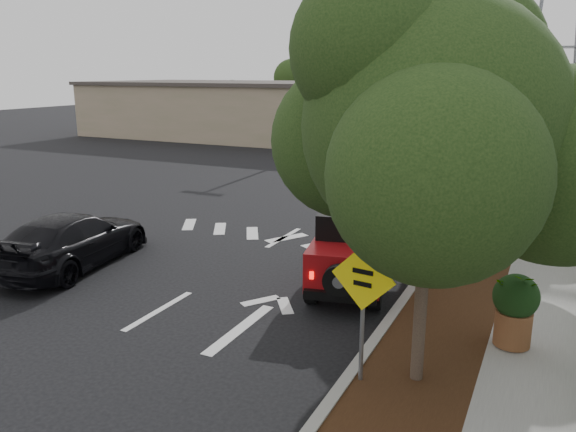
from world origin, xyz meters
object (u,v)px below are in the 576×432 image
Objects in this scene: black_suv_oncoming at (73,240)px; speed_hump_sign at (363,295)px; red_jeep at (352,247)px; silver_suv_ahead at (411,178)px.

speed_hump_sign reaches higher than black_suv_oncoming.
red_jeep is 0.65× the size of silver_suv_ahead.
red_jeep reaches higher than black_suv_oncoming.
red_jeep reaches higher than silver_suv_ahead.
silver_suv_ahead is 13.26m from black_suv_oncoming.
black_suv_oncoming is at bearing -177.12° from red_jeep.
silver_suv_ahead is 1.19× the size of black_suv_oncoming.
speed_hump_sign is (1.63, -4.17, 0.65)m from red_jeep.
red_jeep is 10.06m from silver_suv_ahead.
black_suv_oncoming is (-5.91, -11.87, -0.10)m from silver_suv_ahead.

